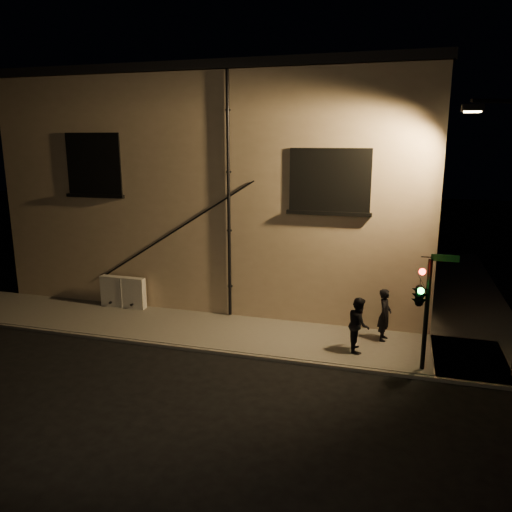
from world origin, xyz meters
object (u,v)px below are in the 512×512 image
(utility_cabinet, at_px, (123,292))
(pedestrian_a, at_px, (385,315))
(traffic_signal, at_px, (420,294))
(pedestrian_b, at_px, (359,324))

(utility_cabinet, relative_size, pedestrian_a, 1.07)
(pedestrian_a, distance_m, traffic_signal, 2.51)
(pedestrian_a, height_order, traffic_signal, traffic_signal)
(utility_cabinet, bearing_deg, traffic_signal, -13.29)
(utility_cabinet, relative_size, pedestrian_b, 1.09)
(pedestrian_b, distance_m, traffic_signal, 2.29)
(pedestrian_a, bearing_deg, utility_cabinet, 94.22)
(utility_cabinet, distance_m, pedestrian_b, 8.95)
(pedestrian_a, distance_m, pedestrian_b, 1.24)
(pedestrian_b, bearing_deg, utility_cabinet, 71.47)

